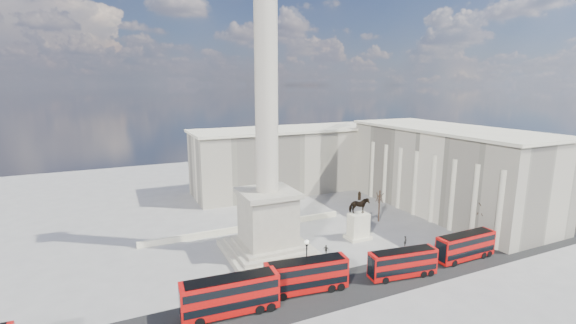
# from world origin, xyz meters

# --- Properties ---
(ground) EXTENTS (180.00, 180.00, 0.00)m
(ground) POSITION_xyz_m (0.00, 0.00, 0.00)
(ground) COLOR gray
(ground) RESTS_ON ground
(asphalt_road) EXTENTS (120.00, 9.00, 0.01)m
(asphalt_road) POSITION_xyz_m (5.00, -10.00, 0.00)
(asphalt_road) COLOR black
(asphalt_road) RESTS_ON ground
(nelsons_column) EXTENTS (14.00, 14.00, 49.85)m
(nelsons_column) POSITION_xyz_m (0.00, 5.00, 12.92)
(nelsons_column) COLOR #A49D89
(nelsons_column) RESTS_ON ground
(balustrade_wall) EXTENTS (40.00, 0.60, 1.10)m
(balustrade_wall) POSITION_xyz_m (0.00, 16.00, 0.55)
(balustrade_wall) COLOR beige
(balustrade_wall) RESTS_ON ground
(building_east) EXTENTS (19.00, 46.00, 18.60)m
(building_east) POSITION_xyz_m (45.00, 10.00, 9.32)
(building_east) COLOR beige
(building_east) RESTS_ON ground
(building_northeast) EXTENTS (51.00, 17.00, 16.60)m
(building_northeast) POSITION_xyz_m (20.00, 40.00, 8.32)
(building_northeast) COLOR beige
(building_northeast) RESTS_ON ground
(red_bus_a) EXTENTS (12.09, 3.52, 4.84)m
(red_bus_a) POSITION_xyz_m (-10.66, -9.60, 2.54)
(red_bus_a) COLOR #B20B09
(red_bus_a) RESTS_ON ground
(red_bus_b) EXTENTS (11.60, 3.95, 4.61)m
(red_bus_b) POSITION_xyz_m (0.20, -8.83, 2.42)
(red_bus_b) COLOR #B20B09
(red_bus_b) RESTS_ON ground
(red_bus_c) EXTENTS (10.56, 3.73, 4.19)m
(red_bus_c) POSITION_xyz_m (14.84, -11.00, 2.20)
(red_bus_c) COLOR #B20B09
(red_bus_c) RESTS_ON ground
(red_bus_d) EXTENTS (10.84, 2.69, 4.38)m
(red_bus_d) POSITION_xyz_m (28.00, -10.61, 2.30)
(red_bus_d) COLOR #B20B09
(red_bus_d) RESTS_ON ground
(victorian_lamp) EXTENTS (0.61, 0.61, 7.13)m
(victorian_lamp) POSITION_xyz_m (0.54, -7.99, 4.20)
(victorian_lamp) COLOR black
(victorian_lamp) RESTS_ON ground
(equestrian_statue) EXTENTS (4.37, 3.28, 9.01)m
(equestrian_statue) POSITION_xyz_m (17.23, 3.72, 3.17)
(equestrian_statue) COLOR beige
(equestrian_statue) RESTS_ON ground
(bare_tree_near) EXTENTS (1.88, 1.88, 8.23)m
(bare_tree_near) POSITION_xyz_m (36.61, -6.34, 6.49)
(bare_tree_near) COLOR #332319
(bare_tree_near) RESTS_ON ground
(bare_tree_mid) EXTENTS (1.83, 1.83, 6.94)m
(bare_tree_mid) POSITION_xyz_m (26.38, 9.54, 5.47)
(bare_tree_mid) COLOR #332319
(bare_tree_mid) RESTS_ON ground
(bare_tree_far) EXTENTS (1.77, 1.77, 7.22)m
(bare_tree_far) POSITION_xyz_m (39.89, 15.49, 5.69)
(bare_tree_far) COLOR #332319
(bare_tree_far) RESTS_ON ground
(pedestrian_walking) EXTENTS (0.78, 0.71, 1.80)m
(pedestrian_walking) POSITION_xyz_m (22.92, -2.41, 0.90)
(pedestrian_walking) COLOR #292823
(pedestrian_walking) RESTS_ON ground
(pedestrian_standing) EXTENTS (1.09, 1.00, 1.82)m
(pedestrian_standing) POSITION_xyz_m (26.97, -5.70, 0.91)
(pedestrian_standing) COLOR #292823
(pedestrian_standing) RESTS_ON ground
(pedestrian_crossing) EXTENTS (1.00, 1.04, 1.74)m
(pedestrian_crossing) POSITION_xyz_m (8.46, 0.21, 0.87)
(pedestrian_crossing) COLOR #292823
(pedestrian_crossing) RESTS_ON ground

